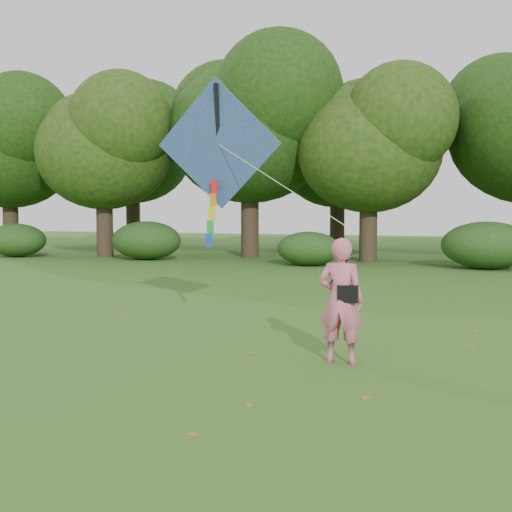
% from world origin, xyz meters
% --- Properties ---
extents(ground, '(100.00, 100.00, 0.00)m').
position_xyz_m(ground, '(0.00, 0.00, 0.00)').
color(ground, '#265114').
rests_on(ground, ground).
extents(man_kite_flyer, '(0.71, 0.47, 1.91)m').
position_xyz_m(man_kite_flyer, '(0.73, 0.72, 0.95)').
color(man_kite_flyer, '#D1627D').
rests_on(man_kite_flyer, ground).
extents(crossbody_bag, '(0.43, 0.20, 0.73)m').
position_xyz_m(crossbody_bag, '(0.84, 0.69, 1.08)').
color(crossbody_bag, black).
rests_on(crossbody_bag, ground).
extents(flying_kite, '(4.34, 2.45, 3.22)m').
position_xyz_m(flying_kite, '(-2.10, 2.73, 3.54)').
color(flying_kite, '#2657A8').
rests_on(flying_kite, ground).
extents(tree_line, '(54.70, 15.30, 9.48)m').
position_xyz_m(tree_line, '(1.67, 22.88, 5.60)').
color(tree_line, '#3A2D1E').
rests_on(tree_line, ground).
extents(shrub_band, '(39.15, 3.22, 1.88)m').
position_xyz_m(shrub_band, '(-0.72, 17.60, 0.86)').
color(shrub_band, '#264919').
rests_on(shrub_band, ground).
extents(fallen_leaves, '(7.42, 12.38, 0.01)m').
position_xyz_m(fallen_leaves, '(-0.62, 2.12, 0.01)').
color(fallen_leaves, olive).
rests_on(fallen_leaves, ground).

